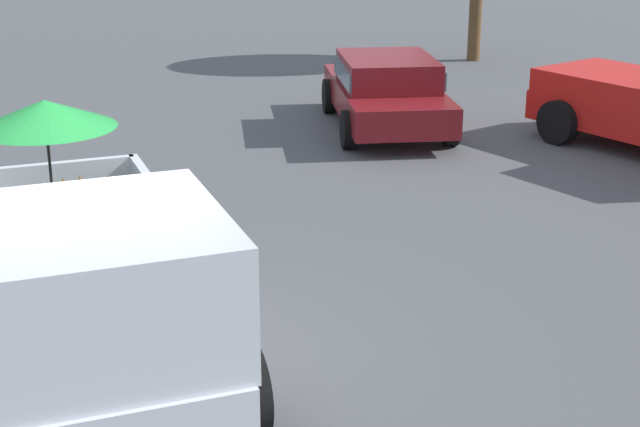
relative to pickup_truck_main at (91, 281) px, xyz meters
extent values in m
plane|color=#4C4C4F|center=(-0.41, 0.02, -0.98)|extent=(80.00, 80.00, 0.00)
cylinder|color=black|center=(1.36, 0.95, -0.58)|extent=(0.81, 0.30, 0.80)
cylinder|color=black|center=(-2.13, 1.05, -0.58)|extent=(0.81, 0.30, 0.80)
cube|color=silver|center=(-0.41, 0.02, -0.41)|extent=(5.05, 1.95, 0.50)
cube|color=silver|center=(0.98, -0.02, 0.38)|extent=(2.15, 1.92, 1.08)
cube|color=#4C606B|center=(1.98, -0.05, 0.58)|extent=(0.11, 1.72, 0.64)
cube|color=black|center=(-1.56, 0.05, -0.13)|extent=(2.85, 1.92, 0.06)
cube|color=silver|center=(-1.54, 0.97, 0.10)|extent=(2.80, 0.18, 0.40)
cube|color=silver|center=(-2.91, 0.09, 0.10)|extent=(0.15, 1.84, 0.40)
ellipsoid|color=brown|center=(-1.31, 0.05, 0.16)|extent=(0.69, 0.34, 0.52)
sphere|color=brown|center=(-1.01, 0.04, 0.48)|extent=(0.29, 0.29, 0.28)
cone|color=brown|center=(-1.01, 0.12, 0.62)|extent=(0.09, 0.09, 0.12)
cone|color=brown|center=(-1.02, -0.04, 0.62)|extent=(0.09, 0.09, 0.12)
cylinder|color=black|center=(-1.63, -0.08, 0.48)|extent=(0.03, 0.03, 1.16)
cone|color=#19722D|center=(-1.63, -0.08, 1.16)|extent=(1.44, 1.44, 0.28)
cylinder|color=black|center=(-5.88, 10.70, -0.60)|extent=(0.80, 0.44, 0.76)
cylinder|color=black|center=(-5.42, 8.85, -0.60)|extent=(0.80, 0.44, 0.76)
cube|color=red|center=(-5.07, 9.92, 0.02)|extent=(3.05, 2.40, 0.40)
cylinder|color=black|center=(-9.10, 6.13, -0.65)|extent=(0.70, 0.39, 0.66)
cylinder|color=black|center=(-8.62, 7.82, -0.65)|extent=(0.70, 0.39, 0.66)
cylinder|color=black|center=(-6.51, 5.39, -0.65)|extent=(0.70, 0.39, 0.66)
cylinder|color=black|center=(-6.02, 7.08, -0.65)|extent=(0.70, 0.39, 0.66)
cube|color=maroon|center=(-7.56, 6.61, -0.43)|extent=(4.62, 2.87, 0.52)
cube|color=maroon|center=(-7.47, 6.58, 0.07)|extent=(2.46, 2.12, 0.56)
cube|color=#4C606B|center=(-7.47, 6.58, 0.07)|extent=(2.42, 2.18, 0.32)
cylinder|color=brown|center=(-13.06, 11.75, 0.35)|extent=(0.32, 0.32, 2.66)
camera|label=1|loc=(8.05, -1.12, 3.35)|focal=54.42mm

